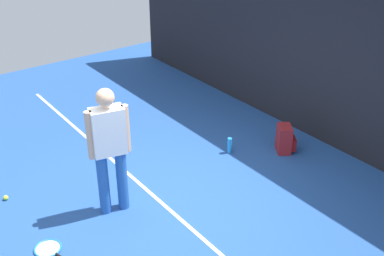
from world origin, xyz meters
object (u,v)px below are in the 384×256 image
Objects in this scene: tennis_ball_near_player at (6,198)px; water_bottle at (230,145)px; tennis_player at (109,144)px; tennis_racket at (49,249)px; backpack at (285,139)px.

water_bottle reaches higher than tennis_ball_near_player.
tennis_player is 1.77m from tennis_ball_near_player.
tennis_ball_near_player is at bearing -11.87° from tennis_racket.
tennis_player is 1.40m from tennis_racket.
water_bottle is (-0.42, 3.12, 0.11)m from tennis_racket.
tennis_player is 2.67× the size of tennis_racket.
backpack is 1.77× the size of water_bottle.
tennis_racket is at bearing 124.48° from backpack.
tennis_racket is 9.66× the size of tennis_ball_near_player.
tennis_racket is 1.45× the size of backpack.
tennis_player reaches higher than tennis_racket.
water_bottle reaches higher than tennis_racket.
backpack reaches higher than tennis_ball_near_player.
tennis_player reaches higher than backpack.
backpack is 0.87m from water_bottle.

